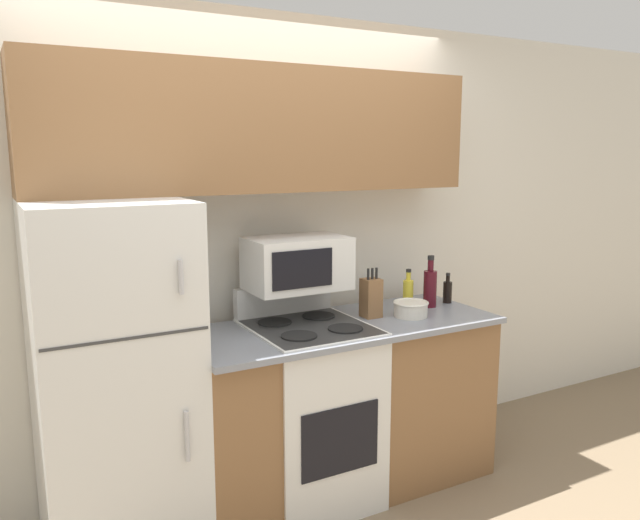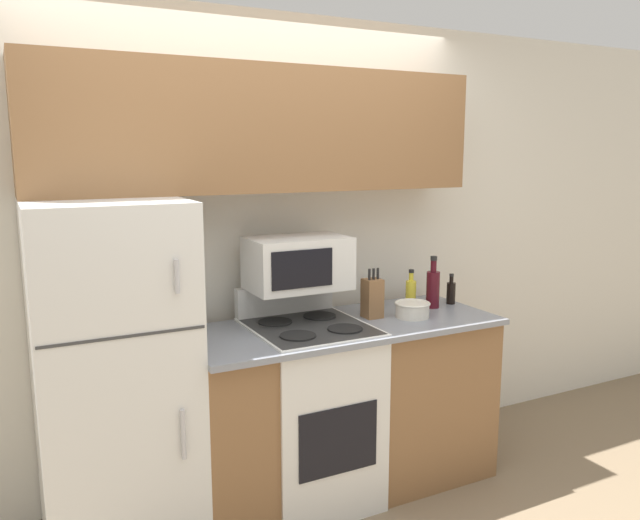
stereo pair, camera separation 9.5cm
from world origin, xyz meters
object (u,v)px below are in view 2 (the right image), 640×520
refrigerator (114,378)px  bottle_soy_sauce (451,292)px  microwave (298,263)px  bottle_cooking_spray (411,292)px  bowl (412,309)px  bottle_wine_red (433,288)px  stove (309,410)px  knife_block (372,298)px

refrigerator → bottle_soy_sauce: bearing=0.8°
microwave → bottle_cooking_spray: (0.71, -0.03, -0.23)m
bottle_cooking_spray → bowl: bearing=-123.0°
bowl → bottle_wine_red: bottle_wine_red is taller
bottle_soy_sauce → bowl: bearing=-158.8°
microwave → bottle_wine_red: bearing=-6.6°
bottle_soy_sauce → bottle_wine_red: (-0.15, -0.03, 0.05)m
microwave → bottle_wine_red: size_ratio=1.73×
refrigerator → bottle_cooking_spray: bearing=2.4°
bowl → bottle_wine_red: 0.27m
refrigerator → bowl: 1.56m
stove → bottle_soy_sauce: size_ratio=6.11×
refrigerator → microwave: (0.97, 0.09, 0.43)m
stove → bowl: 0.77m
bowl → bottle_cooking_spray: size_ratio=0.88×
refrigerator → stove: refrigerator is taller
refrigerator → knife_block: size_ratio=5.94×
stove → bottle_wine_red: size_ratio=3.66×
refrigerator → bottle_soy_sauce: refrigerator is taller
stove → bottle_wine_red: (0.82, 0.05, 0.56)m
stove → knife_block: bearing=3.7°
knife_block → bottle_cooking_spray: 0.33m
microwave → bowl: (0.58, -0.22, -0.27)m
refrigerator → knife_block: 1.37m
refrigerator → bowl: refrigerator is taller
refrigerator → microwave: refrigerator is taller
stove → knife_block: (0.40, 0.03, 0.55)m
knife_block → bottle_soy_sauce: (0.58, 0.05, -0.04)m
refrigerator → microwave: size_ratio=3.11×
microwave → knife_block: microwave is taller
bottle_cooking_spray → bottle_soy_sauce: bottle_cooking_spray is taller
knife_block → bowl: 0.23m
microwave → knife_block: bearing=-17.0°
bowl → bottle_soy_sauce: 0.41m
microwave → refrigerator: bearing=-174.4°
bottle_cooking_spray → bottle_wine_red: (0.10, -0.07, 0.03)m
bowl → bottle_wine_red: (0.23, 0.12, 0.07)m
bowl → bottle_soy_sauce: size_ratio=1.07×
refrigerator → bottle_wine_red: (1.78, 0.00, 0.24)m
stove → bowl: bearing=-6.9°
bowl → stove: bearing=173.1°
refrigerator → stove: (0.96, -0.05, -0.32)m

